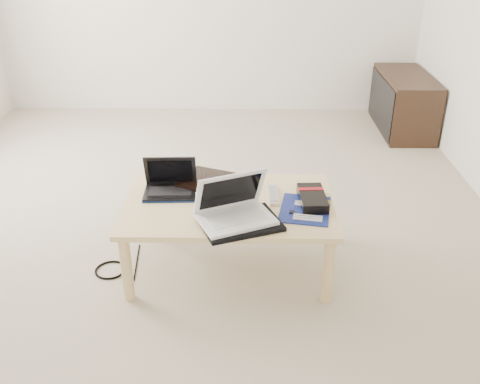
{
  "coord_description": "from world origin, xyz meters",
  "views": [
    {
      "loc": [
        0.38,
        -3.18,
        1.74
      ],
      "look_at": [
        0.35,
        -0.71,
        0.46
      ],
      "focal_mm": 40.0,
      "sensor_mm": 36.0,
      "label": 1
    }
  ],
  "objects_px": {
    "netbook": "(170,185)",
    "gpu_box": "(312,199)",
    "white_laptop": "(234,209)",
    "media_cabinet": "(403,103)",
    "coffee_table": "(229,210)"
  },
  "relations": [
    {
      "from": "coffee_table",
      "to": "white_laptop",
      "type": "xyz_separation_m",
      "value": [
        0.03,
        -0.2,
        0.12
      ]
    },
    {
      "from": "netbook",
      "to": "gpu_box",
      "type": "xyz_separation_m",
      "value": [
        0.76,
        -0.11,
        -0.01
      ]
    },
    {
      "from": "coffee_table",
      "to": "gpu_box",
      "type": "distance_m",
      "value": 0.44
    },
    {
      "from": "media_cabinet",
      "to": "white_laptop",
      "type": "distance_m",
      "value": 2.78
    },
    {
      "from": "white_laptop",
      "to": "gpu_box",
      "type": "bearing_deg",
      "value": 25.61
    },
    {
      "from": "coffee_table",
      "to": "netbook",
      "type": "bearing_deg",
      "value": 161.09
    },
    {
      "from": "netbook",
      "to": "gpu_box",
      "type": "bearing_deg",
      "value": -8.63
    },
    {
      "from": "media_cabinet",
      "to": "gpu_box",
      "type": "distance_m",
      "value": 2.41
    },
    {
      "from": "media_cabinet",
      "to": "gpu_box",
      "type": "bearing_deg",
      "value": -115.83
    },
    {
      "from": "netbook",
      "to": "media_cabinet",
      "type": "bearing_deg",
      "value": 48.65
    },
    {
      "from": "white_laptop",
      "to": "gpu_box",
      "type": "relative_size",
      "value": 1.57
    },
    {
      "from": "netbook",
      "to": "gpu_box",
      "type": "distance_m",
      "value": 0.77
    },
    {
      "from": "gpu_box",
      "to": "white_laptop",
      "type": "bearing_deg",
      "value": -154.39
    },
    {
      "from": "netbook",
      "to": "gpu_box",
      "type": "relative_size",
      "value": 1.07
    },
    {
      "from": "gpu_box",
      "to": "coffee_table",
      "type": "bearing_deg",
      "value": 179.35
    }
  ]
}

